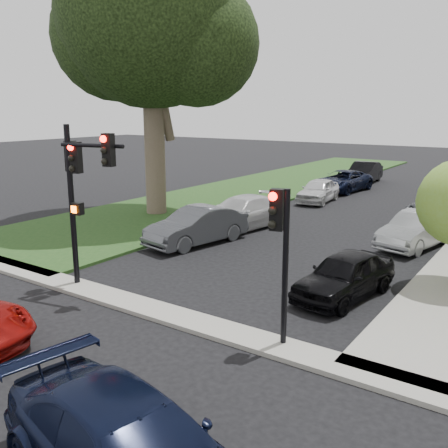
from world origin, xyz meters
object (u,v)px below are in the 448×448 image
Objects in this scene: car_parked_0 at (345,275)px; car_parked_8 at (343,181)px; car_parked_6 at (241,213)px; car_parked_7 at (318,190)px; car_parked_1 at (417,230)px; traffic_signal_main at (79,178)px; car_parked_2 at (445,207)px; traffic_signal_secondary at (281,238)px; car_parked_5 at (197,226)px; eucalyptus at (149,14)px; car_parked_9 at (364,173)px.

car_parked_8 is at bearing 120.54° from car_parked_0.
car_parked_7 is (0.13, 8.47, -0.05)m from car_parked_6.
car_parked_1 is 0.83× the size of car_parked_6.
traffic_signal_main is 1.00× the size of car_parked_8.
car_parked_2 is at bearing 65.53° from traffic_signal_main.
traffic_signal_secondary is 19.39m from car_parked_7.
car_parked_5 is 11.77m from car_parked_7.
car_parked_5 is at bearing -83.92° from car_parked_8.
eucalyptus is at bearing -106.80° from car_parked_8.
car_parked_6 reaches higher than car_parked_0.
traffic_signal_main is 13.42m from car_parked_1.
car_parked_1 is (13.15, 1.22, -9.33)m from eucalyptus.
traffic_signal_main is at bearing -112.65° from car_parked_1.
car_parked_5 is (-7.69, -4.69, 0.05)m from car_parked_1.
car_parked_9 is at bearing 73.37° from eucalyptus.
car_parked_7 is at bearing 90.32° from traffic_signal_main.
car_parked_6 is at bearing -158.07° from car_parked_1.
eucalyptus reaches higher than car_parked_5.
car_parked_9 is at bearing 127.34° from car_parked_1.
car_parked_7 is at bearing 99.84° from car_parked_6.
car_parked_2 reaches higher than car_parked_1.
car_parked_9 reaches higher than car_parked_0.
traffic_signal_main is at bearing 179.66° from traffic_signal_secondary.
car_parked_6 is at bearing -83.57° from car_parked_8.
traffic_signal_secondary is (12.66, -9.67, -7.39)m from eucalyptus.
car_parked_8 is at bearing 90.90° from traffic_signal_main.
traffic_signal_main is 1.17× the size of car_parked_1.
eucalyptus reaches higher than car_parked_0.
car_parked_2 is 1.18× the size of car_parked_9.
traffic_signal_main reaches higher than car_parked_8.
car_parked_6 reaches higher than car_parked_7.
car_parked_2 reaches higher than car_parked_7.
traffic_signal_secondary is at bearing -30.13° from car_parked_5.
car_parked_9 is (5.25, 17.59, -9.26)m from eucalyptus.
car_parked_7 is at bearing 111.30° from traffic_signal_secondary.
eucalyptus is 16.17m from car_parked_1.
car_parked_5 is (5.45, -3.47, -9.28)m from eucalyptus.
eucalyptus is at bearing -163.12° from car_parked_1.
car_parked_8 is at bearing 107.81° from traffic_signal_secondary.
car_parked_9 is (-7.41, 27.26, -1.88)m from traffic_signal_secondary.
eucalyptus is 13.72m from car_parked_7.
car_parked_0 is 0.77× the size of car_parked_6.
traffic_signal_main reaches higher than traffic_signal_secondary.
traffic_signal_main is at bearing -76.60° from car_parked_5.
traffic_signal_main reaches higher than car_parked_1.
traffic_signal_secondary is at bearing -80.94° from car_parked_1.
traffic_signal_main is 1.06× the size of car_parked_9.
car_parked_2 is at bearing 63.20° from car_parked_5.
car_parked_8 is (-7.75, 6.30, -0.08)m from car_parked_2.
car_parked_9 reaches higher than car_parked_6.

